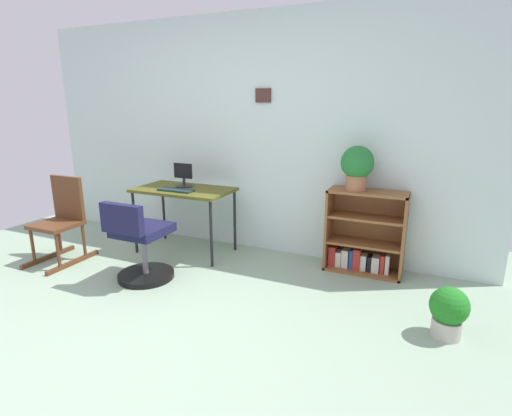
% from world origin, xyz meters
% --- Properties ---
extents(ground_plane, '(6.24, 6.24, 0.00)m').
position_xyz_m(ground_plane, '(0.00, 0.00, 0.00)').
color(ground_plane, '#8EA98E').
extents(wall_back, '(5.20, 0.12, 2.50)m').
position_xyz_m(wall_back, '(0.00, 2.15, 1.25)').
color(wall_back, silver).
rests_on(wall_back, ground_plane).
extents(desk, '(1.04, 0.59, 0.71)m').
position_xyz_m(desk, '(-0.51, 1.67, 0.66)').
color(desk, '#52521B').
rests_on(desk, ground_plane).
extents(monitor, '(0.22, 0.19, 0.26)m').
position_xyz_m(monitor, '(-0.55, 1.75, 0.83)').
color(monitor, '#262628').
rests_on(monitor, desk).
extents(keyboard, '(0.39, 0.13, 0.02)m').
position_xyz_m(keyboard, '(-0.51, 1.53, 0.72)').
color(keyboard, '#1C2D30').
rests_on(keyboard, desk).
extents(office_chair, '(0.52, 0.55, 0.78)m').
position_xyz_m(office_chair, '(-0.46, 0.87, 0.34)').
color(office_chair, black).
rests_on(office_chair, ground_plane).
extents(rocking_chair, '(0.42, 0.64, 0.87)m').
position_xyz_m(rocking_chair, '(-1.53, 0.95, 0.44)').
color(rocking_chair, '#59331C').
rests_on(rocking_chair, ground_plane).
extents(bookshelf_low, '(0.73, 0.30, 0.81)m').
position_xyz_m(bookshelf_low, '(1.37, 1.95, 0.35)').
color(bookshelf_low, brown).
rests_on(bookshelf_low, ground_plane).
extents(potted_plant_on_shelf, '(0.31, 0.31, 0.42)m').
position_xyz_m(potted_plant_on_shelf, '(1.27, 1.90, 1.04)').
color(potted_plant_on_shelf, '#9E6642').
rests_on(potted_plant_on_shelf, bookshelf_low).
extents(potted_plant_floor, '(0.27, 0.27, 0.37)m').
position_xyz_m(potted_plant_floor, '(2.11, 1.01, 0.20)').
color(potted_plant_floor, '#B7B2A8').
rests_on(potted_plant_floor, ground_plane).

